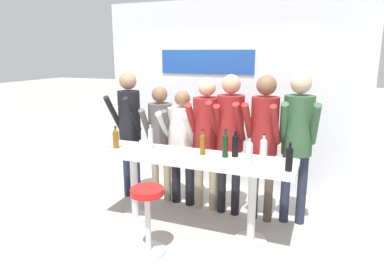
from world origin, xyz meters
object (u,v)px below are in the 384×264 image
at_px(person_center_right, 230,129).
at_px(wine_glass_2, 182,146).
at_px(person_far_left, 129,120).
at_px(wine_glass_1, 150,142).
at_px(person_left, 160,131).
at_px(wine_glass_0, 107,138).
at_px(wine_bottle_4, 235,145).
at_px(wine_bottle_3, 289,158).
at_px(tasting_table, 189,167).
at_px(bar_stool, 148,210).
at_px(person_far_right, 298,132).
at_px(wine_bottle_5, 263,149).
at_px(wine_bottle_2, 150,137).
at_px(wine_bottle_7, 225,144).
at_px(wine_bottle_1, 249,152).
at_px(person_center_left, 182,136).
at_px(wine_bottle_0, 203,143).
at_px(person_center, 207,130).
at_px(wine_bottle_6, 116,138).
at_px(person_right, 264,132).

distance_m(person_center_right, wine_glass_2, 0.78).
xyz_separation_m(person_far_left, wine_glass_1, (0.69, -0.66, -0.10)).
bearing_deg(person_left, wine_glass_0, -125.76).
distance_m(person_far_left, wine_bottle_4, 1.70).
height_order(person_left, wine_bottle_3, person_left).
bearing_deg(tasting_table, bar_stool, -109.74).
bearing_deg(wine_glass_2, person_far_right, 32.19).
bearing_deg(wine_bottle_5, wine_bottle_3, -33.08).
xyz_separation_m(wine_bottle_2, wine_bottle_7, (0.95, -0.02, 0.00)).
distance_m(person_far_right, wine_bottle_1, 0.84).
xyz_separation_m(person_far_left, person_center_left, (0.78, 0.06, -0.18)).
bearing_deg(wine_bottle_7, wine_bottle_0, -178.73).
bearing_deg(person_far_right, person_center, 174.72).
relative_size(person_center_left, wine_bottle_6, 5.79).
bearing_deg(wine_bottle_0, person_center_right, 70.44).
relative_size(person_far_left, wine_bottle_0, 6.06).
bearing_deg(person_center_right, person_center, 178.76).
distance_m(wine_bottle_0, wine_bottle_2, 0.69).
relative_size(person_far_left, person_center_left, 1.14).
bearing_deg(wine_glass_1, wine_bottle_0, 14.61).
bearing_deg(wine_bottle_7, bar_stool, -132.44).
xyz_separation_m(bar_stool, wine_bottle_1, (0.93, 0.50, 0.59)).
distance_m(bar_stool, wine_bottle_4, 1.19).
xyz_separation_m(person_center_left, wine_glass_1, (-0.10, -0.72, 0.08)).
xyz_separation_m(bar_stool, wine_bottle_5, (1.05, 0.66, 0.60)).
bearing_deg(person_right, person_center_left, 177.97).
xyz_separation_m(wine_bottle_7, wine_glass_2, (-0.44, -0.18, -0.02)).
relative_size(wine_bottle_1, wine_bottle_7, 0.95).
height_order(wine_bottle_3, wine_bottle_5, wine_bottle_5).
height_order(wine_bottle_1, wine_bottle_6, wine_bottle_1).
bearing_deg(wine_bottle_2, person_center, 42.16).
relative_size(person_center_left, wine_glass_1, 8.97).
distance_m(bar_stool, wine_bottle_5, 1.38).
xyz_separation_m(bar_stool, wine_bottle_6, (-0.72, 0.55, 0.58)).
bearing_deg(person_left, bar_stool, -78.10).
xyz_separation_m(person_center_left, wine_bottle_3, (1.48, -0.77, 0.09)).
relative_size(person_center_left, person_far_right, 0.86).
bearing_deg(person_center_right, wine_bottle_7, -78.00).
distance_m(wine_bottle_0, wine_bottle_1, 0.60).
xyz_separation_m(person_right, wine_bottle_3, (0.37, -0.68, -0.08)).
bearing_deg(wine_bottle_5, wine_bottle_4, 165.38).
relative_size(person_center_left, person_center_right, 0.87).
height_order(person_center, person_far_right, person_far_right).
distance_m(person_far_left, person_center_left, 0.81).
bearing_deg(bar_stool, tasting_table, 70.26).
relative_size(bar_stool, person_left, 0.44).
bearing_deg(person_far_right, wine_bottle_0, -157.56).
distance_m(person_center, person_right, 0.75).
bearing_deg(wine_bottle_3, tasting_table, 172.86).
distance_m(person_left, person_center_left, 0.33).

